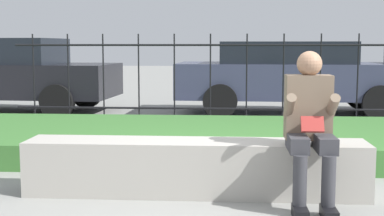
{
  "coord_description": "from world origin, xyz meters",
  "views": [
    {
      "loc": [
        0.01,
        -4.68,
        1.33
      ],
      "look_at": [
        -0.38,
        0.95,
        0.67
      ],
      "focal_mm": 50.0,
      "sensor_mm": 36.0,
      "label": 1
    }
  ],
  "objects_px": {
    "car_parked_center": "(293,75)",
    "person_seated_reader": "(310,121)",
    "car_parked_left": "(8,73)",
    "stone_bench": "(196,170)"
  },
  "relations": [
    {
      "from": "car_parked_center",
      "to": "person_seated_reader",
      "type": "bearing_deg",
      "value": -93.14
    },
    {
      "from": "person_seated_reader",
      "to": "car_parked_left",
      "type": "xyz_separation_m",
      "value": [
        -5.09,
        6.03,
        0.07
      ]
    },
    {
      "from": "person_seated_reader",
      "to": "car_parked_center",
      "type": "height_order",
      "value": "car_parked_center"
    },
    {
      "from": "stone_bench",
      "to": "car_parked_center",
      "type": "xyz_separation_m",
      "value": [
        1.55,
        5.83,
        0.54
      ]
    },
    {
      "from": "person_seated_reader",
      "to": "car_parked_left",
      "type": "distance_m",
      "value": 7.89
    },
    {
      "from": "person_seated_reader",
      "to": "stone_bench",
      "type": "bearing_deg",
      "value": 164.11
    },
    {
      "from": "person_seated_reader",
      "to": "car_parked_left",
      "type": "height_order",
      "value": "car_parked_left"
    },
    {
      "from": "stone_bench",
      "to": "car_parked_left",
      "type": "xyz_separation_m",
      "value": [
        -4.13,
        5.76,
        0.56
      ]
    },
    {
      "from": "stone_bench",
      "to": "car_parked_center",
      "type": "relative_size",
      "value": 0.65
    },
    {
      "from": "stone_bench",
      "to": "person_seated_reader",
      "type": "xyz_separation_m",
      "value": [
        0.96,
        -0.27,
        0.49
      ]
    }
  ]
}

